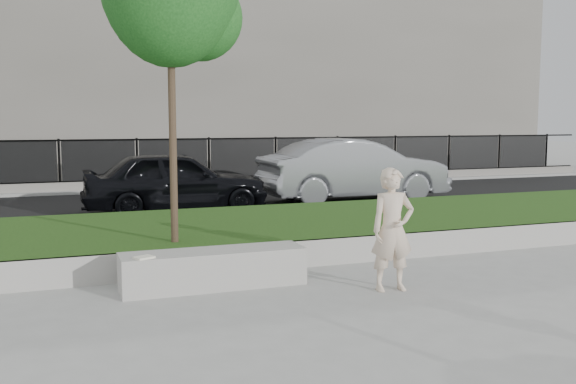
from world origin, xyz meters
name	(u,v)px	position (x,y,z in m)	size (l,w,h in m)	color
ground	(305,287)	(0.00, 0.00, 0.00)	(90.00, 90.00, 0.00)	gray
grass_bank	(241,233)	(0.00, 3.00, 0.20)	(34.00, 4.00, 0.40)	black
grass_kerb	(279,256)	(0.00, 1.04, 0.20)	(34.00, 0.08, 0.40)	#99968F
street	(180,204)	(0.00, 8.50, 0.02)	(34.00, 7.00, 0.04)	black
far_pavement	(153,186)	(0.00, 13.00, 0.06)	(34.00, 3.00, 0.12)	gray
iron_fence	(158,173)	(0.00, 12.00, 0.54)	(32.00, 0.30, 1.50)	slate
building_facade	(124,50)	(0.00, 20.00, 5.00)	(34.00, 10.00, 10.00)	#635F56
stone_bench	(214,269)	(-1.12, 0.40, 0.24)	(2.38, 0.59, 0.49)	#99968F
man	(392,230)	(0.97, -0.54, 0.78)	(0.57, 0.37, 1.56)	beige
book	(144,257)	(-2.03, 0.21, 0.50)	(0.22, 0.16, 0.03)	white
car_dark	(176,181)	(-0.36, 7.10, 0.76)	(1.69, 4.20, 1.43)	black
car_silver	(354,170)	(4.39, 7.51, 0.86)	(1.73, 4.95, 1.63)	gray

